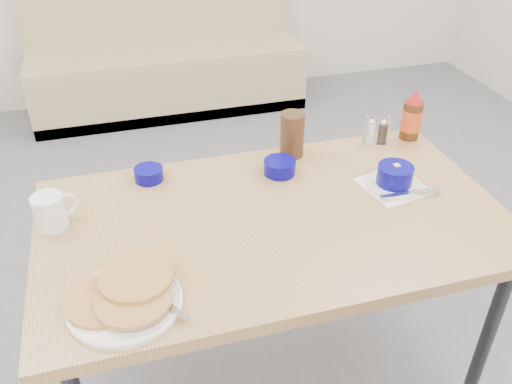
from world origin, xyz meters
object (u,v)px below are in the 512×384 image
object	(u,v)px
amber_tumbler	(292,135)
syrup_bottle	(412,117)
pancake_plate	(125,297)
creamer_bowl	(149,174)
coffee_mug	(51,211)
booth_bench	(167,60)
condiment_caddy	(377,133)
grits_setting	(395,178)
butter_bowl	(280,167)
dining_table	(274,233)

from	to	relation	value
amber_tumbler	syrup_bottle	world-z (taller)	syrup_bottle
pancake_plate	creamer_bowl	size ratio (longest dim) A/B	3.00
creamer_bowl	syrup_bottle	bearing A→B (deg)	1.62
coffee_mug	creamer_bowl	bearing A→B (deg)	30.61
booth_bench	condiment_caddy	xyz separation A→B (m)	(0.50, -2.19, 0.45)
grits_setting	syrup_bottle	xyz separation A→B (m)	(0.22, 0.29, 0.05)
butter_bowl	condiment_caddy	world-z (taller)	condiment_caddy
amber_tumbler	dining_table	bearing A→B (deg)	-116.79
pancake_plate	butter_bowl	bearing A→B (deg)	40.52
creamer_bowl	syrup_bottle	world-z (taller)	syrup_bottle
pancake_plate	grits_setting	distance (m)	0.93
coffee_mug	creamer_bowl	distance (m)	0.35
condiment_caddy	syrup_bottle	bearing A→B (deg)	19.88
syrup_bottle	pancake_plate	bearing A→B (deg)	-152.20
condiment_caddy	syrup_bottle	xyz separation A→B (m)	(0.14, 0.00, 0.04)
coffee_mug	syrup_bottle	world-z (taller)	syrup_bottle
pancake_plate	coffee_mug	world-z (taller)	coffee_mug
butter_bowl	booth_bench	bearing A→B (deg)	92.28
dining_table	condiment_caddy	world-z (taller)	condiment_caddy
condiment_caddy	coffee_mug	bearing A→B (deg)	-149.97
amber_tumbler	butter_bowl	bearing A→B (deg)	-126.44
dining_table	grits_setting	xyz separation A→B (m)	(0.42, 0.05, 0.10)
booth_bench	condiment_caddy	distance (m)	2.30
coffee_mug	amber_tumbler	bearing A→B (deg)	14.16
coffee_mug	creamer_bowl	size ratio (longest dim) A/B	1.36
grits_setting	condiment_caddy	distance (m)	0.30
coffee_mug	butter_bowl	xyz separation A→B (m)	(0.73, 0.10, -0.03)
pancake_plate	butter_bowl	size ratio (longest dim) A/B	2.67
pancake_plate	dining_table	bearing A→B (deg)	27.56
grits_setting	dining_table	bearing A→B (deg)	-173.41
pancake_plate	condiment_caddy	world-z (taller)	condiment_caddy
grits_setting	amber_tumbler	xyz separation A→B (m)	(-0.25, 0.29, 0.05)
butter_bowl	creamer_bowl	bearing A→B (deg)	169.37
dining_table	syrup_bottle	size ratio (longest dim) A/B	7.29
booth_bench	dining_table	distance (m)	2.56
dining_table	condiment_caddy	bearing A→B (deg)	34.08
dining_table	coffee_mug	bearing A→B (deg)	167.90
coffee_mug	dining_table	bearing A→B (deg)	-12.10
coffee_mug	condiment_caddy	distance (m)	1.16
coffee_mug	condiment_caddy	size ratio (longest dim) A/B	1.18
syrup_bottle	creamer_bowl	bearing A→B (deg)	-178.38
syrup_bottle	booth_bench	bearing A→B (deg)	106.26
coffee_mug	butter_bowl	bearing A→B (deg)	7.47
pancake_plate	grits_setting	world-z (taller)	grits_setting
syrup_bottle	grits_setting	bearing A→B (deg)	-126.75
butter_bowl	syrup_bottle	distance (m)	0.56
creamer_bowl	condiment_caddy	size ratio (longest dim) A/B	0.86
booth_bench	syrup_bottle	size ratio (longest dim) A/B	9.89
condiment_caddy	butter_bowl	bearing A→B (deg)	-145.35
creamer_bowl	amber_tumbler	size ratio (longest dim) A/B	0.60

